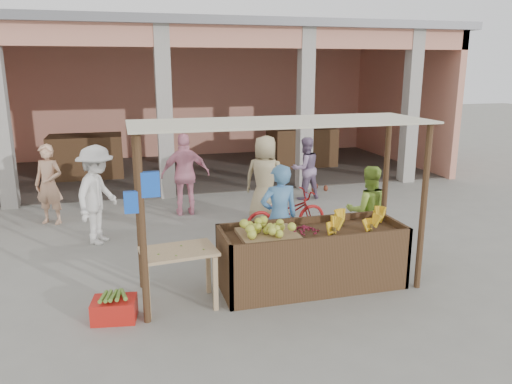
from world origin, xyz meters
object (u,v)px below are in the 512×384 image
object	(u,v)px
motorcycle	(286,213)
vendor_blue	(279,214)
fruit_stall	(312,260)
red_crate	(114,309)
side_table	(179,260)
vendor_green	(368,209)

from	to	relation	value
motorcycle	vendor_blue	bearing A→B (deg)	148.98
fruit_stall	red_crate	size ratio (longest dim) A/B	4.88
red_crate	vendor_blue	xyz separation A→B (m)	(2.49, 1.05, 0.75)
side_table	vendor_blue	bearing A→B (deg)	21.35
red_crate	motorcycle	distance (m)	3.95
fruit_stall	vendor_blue	distance (m)	0.93
red_crate	motorcycle	world-z (taller)	motorcycle
fruit_stall	vendor_blue	world-z (taller)	vendor_blue
vendor_blue	vendor_green	size ratio (longest dim) A/B	1.11
vendor_blue	vendor_green	bearing A→B (deg)	-176.13
motorcycle	side_table	bearing A→B (deg)	127.07
red_crate	vendor_green	size ratio (longest dim) A/B	0.33
fruit_stall	vendor_blue	xyz separation A→B (m)	(-0.25, 0.76, 0.49)
vendor_blue	motorcycle	bearing A→B (deg)	-114.81
red_crate	vendor_green	xyz separation A→B (m)	(4.09, 1.21, 0.66)
fruit_stall	motorcycle	size ratio (longest dim) A/B	1.53
vendor_blue	motorcycle	size ratio (longest dim) A/B	1.04
side_table	vendor_green	bearing A→B (deg)	11.36
red_crate	side_table	bearing A→B (deg)	21.45
side_table	red_crate	distance (m)	1.00
vendor_blue	motorcycle	distance (m)	1.59
side_table	motorcycle	distance (m)	3.19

